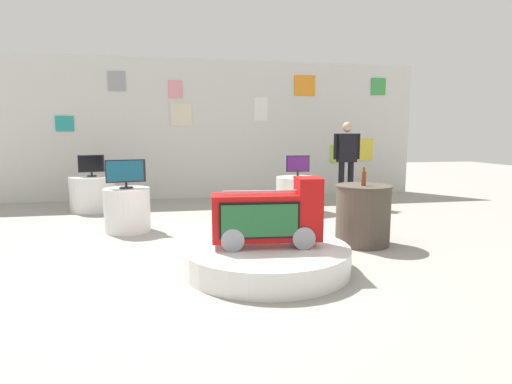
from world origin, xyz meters
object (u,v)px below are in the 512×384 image
Objects in this scene: display_pedestal_right_rear at (93,194)px; tv_on_right_rear at (91,165)px; novelty_firetruck_tv at (269,218)px; shopper_browsing_near_truck at (346,157)px; side_table_round at (363,214)px; bottle_on_side_table at (364,178)px; display_pedestal_center_rear at (127,210)px; tv_on_center_rear at (126,172)px; main_display_pedestal at (266,258)px; display_pedestal_left_rear at (297,194)px; tv_on_left_rear at (298,165)px.

display_pedestal_right_rear is 0.57m from tv_on_right_rear.
novelty_firetruck_tv is 4.45m from shopper_browsing_near_truck.
bottle_on_side_table reaches higher than side_table_round.
novelty_firetruck_tv is 4.91m from display_pedestal_right_rear.
display_pedestal_center_rear is at bearing -160.77° from shopper_browsing_near_truck.
bottle_on_side_table is (3.19, -1.45, 0.00)m from tv_on_center_rear.
display_pedestal_left_rear reaches higher than main_display_pedestal.
bottle_on_side_table reaches higher than display_pedestal_center_rear.
display_pedestal_right_rear is at bearing 174.46° from shopper_browsing_near_truck.
main_display_pedestal is 3.91× the size of tv_on_right_rear.
tv_on_center_rear reaches higher than main_display_pedestal.
display_pedestal_left_rear is at bearing -12.52° from display_pedestal_right_rear.
side_table_round is at bearing -85.81° from display_pedestal_left_rear.
shopper_browsing_near_truck is (5.04, -0.49, 0.68)m from display_pedestal_right_rear.
novelty_firetruck_tv is 1.42× the size of display_pedestal_right_rear.
side_table_round reaches higher than display_pedestal_center_rear.
display_pedestal_left_rear is 2.49m from side_table_round.
tv_on_center_rear reaches higher than display_pedestal_center_rear.
side_table_round is at bearing -39.44° from display_pedestal_right_rear.
shopper_browsing_near_truck reaches higher than display_pedestal_center_rear.
tv_on_right_rear reaches higher than main_display_pedestal.
display_pedestal_left_rear is at bearing 68.30° from novelty_firetruck_tv.
tv_on_center_rear is at bearing -66.42° from tv_on_right_rear.
display_pedestal_left_rear is 0.57m from tv_on_left_rear.
side_table_round is 0.50m from bottle_on_side_table.
tv_on_left_rear is at bearing -161.65° from shopper_browsing_near_truck.
tv_on_center_rear is at bearing -160.38° from tv_on_left_rear.
display_pedestal_left_rear is (1.31, 3.30, -0.24)m from novelty_firetruck_tv.
novelty_firetruck_tv is 2.83m from tv_on_center_rear.
shopper_browsing_near_truck reaches higher than main_display_pedestal.
tv_on_left_rear is 0.53× the size of display_pedestal_right_rear.
tv_on_left_rear is 0.56× the size of side_table_round.
display_pedestal_center_rear is 2.79× the size of bottle_on_side_table.
display_pedestal_center_rear is at bearing -160.44° from tv_on_left_rear.
tv_on_center_rear is 1.23× the size of tv_on_right_rear.
shopper_browsing_near_truck is (1.14, 0.38, 0.11)m from tv_on_left_rear.
tv_on_left_rear is 3.23m from tv_on_center_rear.
display_pedestal_right_rear is 0.50× the size of shopper_browsing_near_truck.
side_table_round is at bearing 28.63° from novelty_firetruck_tv.
tv_on_center_rear is at bearing 155.63° from bottle_on_side_table.
tv_on_left_rear is 2.54m from bottle_on_side_table.
tv_on_right_rear is at bearing 113.58° from tv_on_center_rear.
display_pedestal_left_rear is 3.33× the size of bottle_on_side_table.
shopper_browsing_near_truck is (2.48, 3.67, 0.88)m from main_display_pedestal.
display_pedestal_right_rear is (-2.55, 4.16, 0.20)m from main_display_pedestal.
tv_on_right_rear is at bearing -104.94° from display_pedestal_right_rear.
tv_on_right_rear is (-0.00, -0.00, 0.56)m from display_pedestal_right_rear.
side_table_round reaches higher than main_display_pedestal.
bottle_on_side_table is (-0.03, -0.05, 0.50)m from side_table_round.
tv_on_center_rear is (-1.70, 2.21, 0.78)m from main_display_pedestal.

